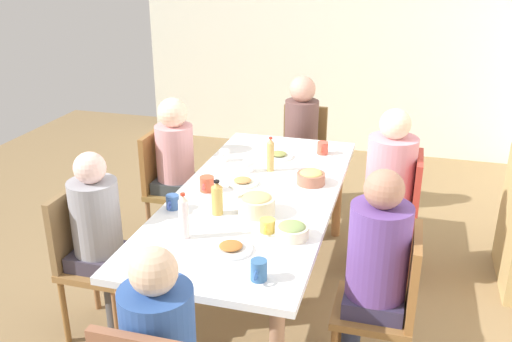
% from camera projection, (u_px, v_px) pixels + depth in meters
% --- Properties ---
extents(ground_plane, '(7.47, 7.47, 0.00)m').
position_uv_depth(ground_plane, '(256.00, 297.00, 3.76)').
color(ground_plane, olive).
extents(wall_left, '(0.12, 4.32, 2.60)m').
position_uv_depth(wall_left, '(335.00, 33.00, 6.11)').
color(wall_left, silver).
rests_on(wall_left, ground_plane).
extents(dining_table, '(2.24, 0.97, 0.76)m').
position_uv_depth(dining_table, '(256.00, 204.00, 3.50)').
color(dining_table, white).
rests_on(dining_table, ground_plane).
extents(chair_1, '(0.40, 0.40, 0.90)m').
position_uv_depth(chair_1, '(88.00, 254.00, 3.29)').
color(chair_1, olive).
rests_on(chair_1, ground_plane).
extents(person_1, '(0.30, 0.30, 1.15)m').
position_uv_depth(person_1, '(99.00, 230.00, 3.20)').
color(person_1, '#3C3B3A').
rests_on(person_1, ground_plane).
extents(chair_2, '(0.40, 0.40, 0.90)m').
position_uv_depth(chair_2, '(399.00, 209.00, 3.85)').
color(chair_2, '#B4261E').
rests_on(chair_2, ground_plane).
extents(person_2, '(0.33, 0.33, 1.21)m').
position_uv_depth(person_2, '(389.00, 177.00, 3.79)').
color(person_2, '#443E3C').
rests_on(person_2, ground_plane).
extents(chair_3, '(0.40, 0.40, 0.90)m').
position_uv_depth(chair_3, '(390.00, 301.00, 2.85)').
color(chair_3, brown).
rests_on(chair_3, ground_plane).
extents(person_3, '(0.30, 0.30, 1.22)m').
position_uv_depth(person_3, '(375.00, 261.00, 2.80)').
color(person_3, '#252C47').
rests_on(person_3, ground_plane).
extents(chair_4, '(0.40, 0.40, 0.90)m').
position_uv_depth(chair_4, '(167.00, 182.00, 4.29)').
color(chair_4, olive).
rests_on(chair_4, ground_plane).
extents(person_4, '(0.30, 0.30, 1.17)m').
position_uv_depth(person_4, '(177.00, 159.00, 4.19)').
color(person_4, '#383946').
rests_on(person_4, ground_plane).
extents(chair_5, '(0.40, 0.40, 0.90)m').
position_uv_depth(chair_5, '(302.00, 152.00, 4.91)').
color(chair_5, olive).
rests_on(chair_5, ground_plane).
extents(person_5, '(0.30, 0.30, 1.20)m').
position_uv_depth(person_5, '(301.00, 132.00, 4.75)').
color(person_5, brown).
rests_on(person_5, ground_plane).
extents(plate_0, '(0.21, 0.21, 0.04)m').
position_uv_depth(plate_0, '(278.00, 155.00, 4.07)').
color(plate_0, silver).
rests_on(plate_0, dining_table).
extents(plate_1, '(0.20, 0.20, 0.04)m').
position_uv_depth(plate_1, '(243.00, 182.00, 3.61)').
color(plate_1, silver).
rests_on(plate_1, dining_table).
extents(plate_2, '(0.22, 0.22, 0.04)m').
position_uv_depth(plate_2, '(231.00, 248.00, 2.82)').
color(plate_2, white).
rests_on(plate_2, dining_table).
extents(bowl_0, '(0.18, 0.18, 0.08)m').
position_uv_depth(bowl_0, '(292.00, 230.00, 2.94)').
color(bowl_0, beige).
rests_on(bowl_0, dining_table).
extents(bowl_1, '(0.22, 0.22, 0.12)m').
position_uv_depth(bowl_1, '(256.00, 204.00, 3.20)').
color(bowl_1, beige).
rests_on(bowl_1, dining_table).
extents(bowl_2, '(0.18, 0.18, 0.09)m').
position_uv_depth(bowl_2, '(311.00, 177.00, 3.60)').
color(bowl_2, '#A1624C').
rests_on(bowl_2, dining_table).
extents(cup_0, '(0.11, 0.08, 0.08)m').
position_uv_depth(cup_0, '(172.00, 202.00, 3.26)').
color(cup_0, '#395D9C').
rests_on(cup_0, dining_table).
extents(cup_1, '(0.11, 0.08, 0.10)m').
position_uv_depth(cup_1, '(259.00, 270.00, 2.56)').
color(cup_1, '#356295').
rests_on(cup_1, dining_table).
extents(cup_2, '(0.12, 0.08, 0.07)m').
position_uv_depth(cup_2, '(267.00, 226.00, 3.00)').
color(cup_2, '#DFBD51').
rests_on(cup_2, dining_table).
extents(cup_3, '(0.11, 0.07, 0.08)m').
position_uv_depth(cup_3, '(224.00, 155.00, 3.99)').
color(cup_3, white).
rests_on(cup_3, dining_table).
extents(cup_4, '(0.11, 0.07, 0.08)m').
position_uv_depth(cup_4, '(248.00, 166.00, 3.80)').
color(cup_4, white).
rests_on(cup_4, dining_table).
extents(cup_5, '(0.13, 0.09, 0.09)m').
position_uv_depth(cup_5, '(207.00, 184.00, 3.50)').
color(cup_5, '#C65237').
rests_on(cup_5, dining_table).
extents(cup_6, '(0.12, 0.08, 0.09)m').
position_uv_depth(cup_6, '(323.00, 148.00, 4.12)').
color(cup_6, '#CE5340').
rests_on(cup_6, dining_table).
extents(bottle_0, '(0.07, 0.07, 0.21)m').
position_uv_depth(bottle_0, '(217.00, 198.00, 3.18)').
color(bottle_0, tan).
rests_on(bottle_0, dining_table).
extents(bottle_1, '(0.05, 0.05, 0.26)m').
position_uv_depth(bottle_1, '(184.00, 217.00, 2.91)').
color(bottle_1, silver).
rests_on(bottle_1, dining_table).
extents(bottle_2, '(0.05, 0.05, 0.24)m').
position_uv_depth(bottle_2, '(270.00, 155.00, 3.79)').
color(bottle_2, tan).
rests_on(bottle_2, dining_table).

